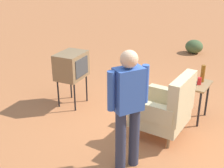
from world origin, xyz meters
TOP-DOWN VIEW (x-y plane):
  - ground_plane at (0.00, 0.00)m, footprint 60.00×60.00m
  - armchair at (-0.08, 0.10)m, footprint 0.78×0.78m
  - side_table at (-0.88, 0.22)m, footprint 0.56×0.56m
  - tv_on_stand at (-0.20, -1.85)m, footprint 0.65×0.51m
  - person_standing at (0.87, -0.06)m, footprint 0.50×0.37m
  - bottle_tall_amber at (-1.01, 0.34)m, footprint 0.07×0.07m
  - soda_can_red at (-0.86, 0.34)m, footprint 0.07×0.07m
  - soda_can_blue at (-0.90, 0.17)m, footprint 0.07×0.07m
  - flower_vase at (-0.66, 0.16)m, footprint 0.15×0.10m
  - shrub_near at (-4.74, -0.94)m, footprint 0.51×0.51m

SIDE VIEW (x-z plane):
  - ground_plane at x=0.00m, z-range 0.00..0.00m
  - shrub_near at x=-4.74m, z-range 0.00..0.39m
  - armchair at x=-0.08m, z-range -0.03..1.03m
  - side_table at x=-0.88m, z-range 0.23..0.90m
  - soda_can_red at x=-0.86m, z-range 0.67..0.79m
  - soda_can_blue at x=-0.90m, z-range 0.67..0.79m
  - tv_on_stand at x=-0.20m, z-range 0.27..1.30m
  - flower_vase at x=-0.66m, z-range 0.68..0.95m
  - bottle_tall_amber at x=-1.01m, z-range 0.67..0.97m
  - person_standing at x=0.87m, z-range 0.12..1.76m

